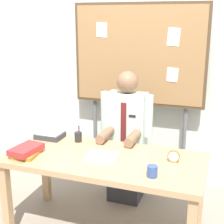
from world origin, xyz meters
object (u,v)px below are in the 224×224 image
object	(u,v)px
desk	(105,166)
paper_tray	(50,135)
coffee_mug	(152,171)
open_notebook	(101,157)
desk_clock	(174,157)
person	(126,142)
bulletin_board	(139,57)
pen_holder	(78,137)
book_stack	(26,151)

from	to	relation	value
desk	paper_tray	world-z (taller)	paper_tray
desk	coffee_mug	xyz separation A→B (m)	(0.47, -0.23, 0.13)
paper_tray	desk	bearing A→B (deg)	-20.76
open_notebook	coffee_mug	bearing A→B (deg)	-22.79
desk	desk_clock	bearing A→B (deg)	9.07
person	bulletin_board	xyz separation A→B (m)	(0.00, 0.43, 0.83)
bulletin_board	coffee_mug	distance (m)	1.54
open_notebook	coffee_mug	world-z (taller)	coffee_mug
person	coffee_mug	bearing A→B (deg)	-61.58
coffee_mug	desk	bearing A→B (deg)	154.27
desk_clock	pen_holder	world-z (taller)	pen_holder
desk_clock	open_notebook	bearing A→B (deg)	-169.40
pen_holder	coffee_mug	bearing A→B (deg)	-30.06
coffee_mug	open_notebook	bearing A→B (deg)	157.21
open_notebook	paper_tray	world-z (taller)	paper_tray
open_notebook	coffee_mug	xyz separation A→B (m)	(0.49, -0.21, 0.04)
desk	paper_tray	distance (m)	0.73
paper_tray	book_stack	bearing A→B (deg)	-86.74
pen_holder	paper_tray	distance (m)	0.31
book_stack	desk_clock	size ratio (longest dim) A/B	2.96
desk_clock	coffee_mug	xyz separation A→B (m)	(-0.11, -0.32, -0.00)
desk_clock	paper_tray	world-z (taller)	desk_clock
person	bulletin_board	world-z (taller)	bulletin_board
person	bulletin_board	distance (m)	0.94
desk	coffee_mug	size ratio (longest dim) A/B	19.19
person	paper_tray	distance (m)	0.79
person	coffee_mug	distance (m)	1.00
pen_holder	paper_tray	world-z (taller)	pen_holder
coffee_mug	pen_holder	distance (m)	0.97
coffee_mug	book_stack	bearing A→B (deg)	178.40
bulletin_board	open_notebook	distance (m)	1.31
person	bulletin_board	size ratio (longest dim) A/B	0.68
book_stack	coffee_mug	size ratio (longest dim) A/B	3.45
open_notebook	desk_clock	distance (m)	0.61
paper_tray	person	bearing A→B (deg)	29.72
open_notebook	desk_clock	size ratio (longest dim) A/B	2.53
coffee_mug	paper_tray	world-z (taller)	coffee_mug
open_notebook	desk_clock	xyz separation A→B (m)	(0.60, 0.11, 0.04)
desk_clock	desk	bearing A→B (deg)	-170.93
person	desk	bearing A→B (deg)	-90.00
desk_clock	pen_holder	xyz separation A→B (m)	(-0.95, 0.17, 0.00)
person	coffee_mug	size ratio (longest dim) A/B	15.64
paper_tray	bulletin_board	bearing A→B (deg)	50.31
desk_clock	paper_tray	distance (m)	1.27
person	open_notebook	size ratio (longest dim) A/B	5.30
open_notebook	pen_holder	distance (m)	0.45
coffee_mug	paper_tray	size ratio (longest dim) A/B	0.34
open_notebook	paper_tray	size ratio (longest dim) A/B	1.01
pen_holder	bulletin_board	bearing A→B (deg)	65.61
person	paper_tray	size ratio (longest dim) A/B	5.37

